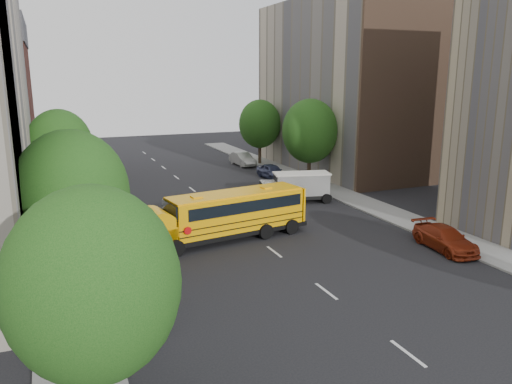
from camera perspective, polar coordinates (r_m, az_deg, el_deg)
ground at (r=31.46m, az=0.58°, el=-5.71°), size 120.00×120.00×0.00m
sidewalk_left at (r=33.89m, az=-21.23°, el=-5.13°), size 3.00×80.00×0.12m
sidewalk_right at (r=41.11m, az=12.65°, el=-1.40°), size 3.00×80.00×0.12m
lane_markings at (r=40.45m, az=-5.02°, el=-1.44°), size 0.15×64.00×0.01m
building_right_far at (r=55.93m, az=9.69°, el=11.79°), size 10.00×22.00×18.00m
building_right_sidewall at (r=46.99m, az=16.97°, el=11.18°), size 10.10×0.30×18.00m
street_tree_0 at (r=14.47m, az=-18.14°, el=-10.05°), size 4.80×4.80×7.41m
street_tree_1 at (r=23.93m, az=-20.27°, el=-0.28°), size 5.12×5.12×7.90m
street_tree_2 at (r=41.69m, az=-21.51°, el=4.88°), size 4.99×4.99×7.71m
street_tree_4 at (r=47.47m, az=6.17°, el=6.93°), size 5.25×5.25×8.10m
street_tree_5 at (r=58.25m, az=0.44°, el=7.78°), size 4.86×4.86×7.51m
school_bus at (r=31.43m, az=-3.62°, el=-2.46°), size 11.18×4.10×3.09m
safari_truck at (r=41.11m, az=4.61°, el=0.63°), size 5.97×3.31×2.42m
parked_car_0 at (r=22.51m, az=-13.30°, el=-11.82°), size 2.26×4.86×1.61m
parked_car_1 at (r=38.21m, az=-17.50°, el=-1.85°), size 1.54×4.16×1.36m
parked_car_2 at (r=48.55m, az=-18.74°, el=1.32°), size 2.93×5.81×1.58m
parked_car_3 at (r=31.97m, az=20.80°, el=-4.99°), size 2.37×4.90×1.37m
parked_car_4 at (r=50.43m, az=1.82°, el=2.37°), size 2.01×4.39×1.46m
parked_car_5 at (r=57.86m, az=-1.54°, el=3.80°), size 1.84×4.66×1.51m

